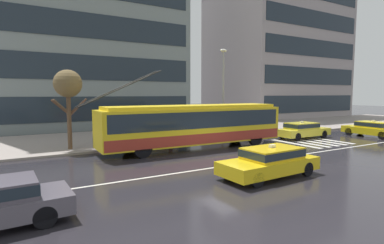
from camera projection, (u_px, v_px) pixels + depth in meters
The scene contains 19 objects.
ground_plane at pixel (228, 159), 16.49m from camera, with size 160.00×160.00×0.00m, color #262429.
sidewalk_slab at pixel (155, 135), 25.35m from camera, with size 80.00×10.00×0.14m, color gray.
crosswalk_stripe_edge_near at pixel (295, 144), 21.50m from camera, with size 0.44×4.40×0.01m, color beige.
crosswalk_stripe_inner_a at pixel (304, 143), 21.95m from camera, with size 0.44×4.40×0.01m, color beige.
crosswalk_stripe_center at pixel (312, 142), 22.40m from camera, with size 0.44×4.40×0.01m, color beige.
crosswalk_stripe_inner_b at pixel (320, 141), 22.85m from camera, with size 0.44×4.40×0.01m, color beige.
crosswalk_stripe_edge_far at pixel (327, 140), 23.29m from camera, with size 0.44×4.40×0.01m, color beige.
lane_centre_line at pixel (242, 163), 15.46m from camera, with size 72.00×0.14×0.01m, color silver.
trolleybus at pixel (195, 125), 19.53m from camera, with size 13.48×2.74×4.98m.
taxi_ahead_of_bus at pixel (302, 130), 24.09m from camera, with size 4.64×1.79×1.39m.
taxi_cross_traffic at pixel (372, 128), 24.95m from camera, with size 1.94×4.33×1.39m.
taxi_oncoming_near at pixel (270, 161), 12.95m from camera, with size 4.63×2.02×1.39m.
bus_shelter at pixel (161, 114), 22.46m from camera, with size 3.65×1.78×2.50m.
pedestrian_at_shelter at pixel (126, 121), 19.70m from camera, with size 1.56×1.56×2.01m.
pedestrian_approaching_curb at pixel (125, 120), 21.62m from camera, with size 1.26×1.26×1.99m.
pedestrian_walking_past at pixel (169, 118), 22.74m from camera, with size 1.37×1.37×2.03m.
street_lamp at pixel (223, 86), 23.77m from camera, with size 0.60×0.32×6.94m.
street_tree_bare at pixel (68, 86), 18.40m from camera, with size 2.12×1.70×4.91m.
office_tower_corner_right at pixel (276, 53), 47.75m from camera, with size 19.53×14.45×19.93m.
Camera 1 is at (-9.85, -13.05, 3.60)m, focal length 28.07 mm.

